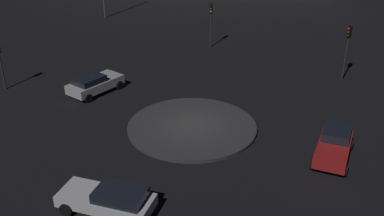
% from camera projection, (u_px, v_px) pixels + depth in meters
% --- Properties ---
extents(ground_plane, '(116.50, 116.50, 0.00)m').
position_uv_depth(ground_plane, '(192.00, 128.00, 28.41)').
color(ground_plane, black).
extents(roundabout_island, '(8.23, 8.23, 0.20)m').
position_uv_depth(roundabout_island, '(192.00, 127.00, 28.37)').
color(roundabout_island, '#383838').
rests_on(roundabout_island, ground_plane).
extents(car_silver, '(4.43, 2.71, 1.44)m').
position_uv_depth(car_silver, '(94.00, 83.00, 32.95)').
color(car_silver, silver).
rests_on(car_silver, ground_plane).
extents(car_red, '(4.08, 2.20, 1.51)m').
position_uv_depth(car_red, '(334.00, 145.00, 25.03)').
color(car_red, red).
rests_on(car_red, ground_plane).
extents(car_white, '(2.63, 4.77, 1.37)m').
position_uv_depth(car_white, '(110.00, 199.00, 20.79)').
color(car_white, white).
rests_on(car_white, ground_plane).
extents(traffic_light_southeast, '(0.40, 0.37, 4.42)m').
position_uv_depth(traffic_light_southeast, '(347.00, 43.00, 34.00)').
color(traffic_light_southeast, '#2D2D2D').
rests_on(traffic_light_southeast, ground_plane).
extents(traffic_light_east, '(0.39, 0.36, 4.20)m').
position_uv_depth(traffic_light_east, '(211.00, 17.00, 41.40)').
color(traffic_light_east, '#2D2D2D').
rests_on(traffic_light_east, ground_plane).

